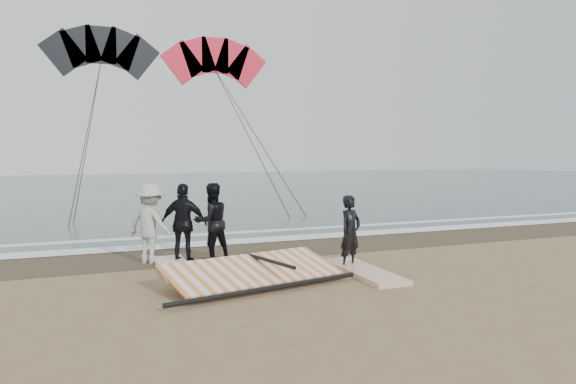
% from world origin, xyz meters
% --- Properties ---
extents(ground, '(120.00, 120.00, 0.00)m').
position_xyz_m(ground, '(0.00, 0.00, 0.00)').
color(ground, '#8C704C').
rests_on(ground, ground).
extents(sea, '(120.00, 54.00, 0.02)m').
position_xyz_m(sea, '(0.00, 33.00, 0.01)').
color(sea, '#233838').
rests_on(sea, ground).
extents(wet_sand, '(120.00, 2.80, 0.01)m').
position_xyz_m(wet_sand, '(0.00, 4.50, 0.01)').
color(wet_sand, '#4C3D2B').
rests_on(wet_sand, ground).
extents(foam_near, '(120.00, 0.90, 0.01)m').
position_xyz_m(foam_near, '(0.00, 5.90, 0.03)').
color(foam_near, white).
rests_on(foam_near, sea).
extents(foam_far, '(120.00, 0.45, 0.01)m').
position_xyz_m(foam_far, '(0.00, 7.60, 0.03)').
color(foam_far, white).
rests_on(foam_far, sea).
extents(man_main, '(0.69, 0.57, 1.61)m').
position_xyz_m(man_main, '(1.20, 1.48, 0.80)').
color(man_main, black).
rests_on(man_main, ground).
extents(board_white, '(0.88, 2.67, 0.11)m').
position_xyz_m(board_white, '(1.20, 0.92, 0.05)').
color(board_white, silver).
rests_on(board_white, ground).
extents(board_cream, '(0.78, 2.54, 0.10)m').
position_xyz_m(board_cream, '(-2.35, 2.79, 0.05)').
color(board_cream, silver).
rests_on(board_cream, ground).
extents(trio_cluster, '(2.54, 1.42, 1.83)m').
position_xyz_m(trio_cluster, '(-2.07, 3.65, 0.91)').
color(trio_cluster, black).
rests_on(trio_cluster, ground).
extents(sail_rig, '(3.90, 2.38, 0.49)m').
position_xyz_m(sail_rig, '(-1.30, 1.00, 0.19)').
color(sail_rig, black).
rests_on(sail_rig, ground).
extents(kite_red, '(6.74, 6.02, 13.83)m').
position_xyz_m(kite_red, '(4.03, 22.27, 7.53)').
color(kite_red, red).
rests_on(kite_red, ground).
extents(kite_dark, '(6.93, 6.24, 14.53)m').
position_xyz_m(kite_dark, '(-2.09, 23.21, 7.82)').
color(kite_dark, black).
rests_on(kite_dark, ground).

